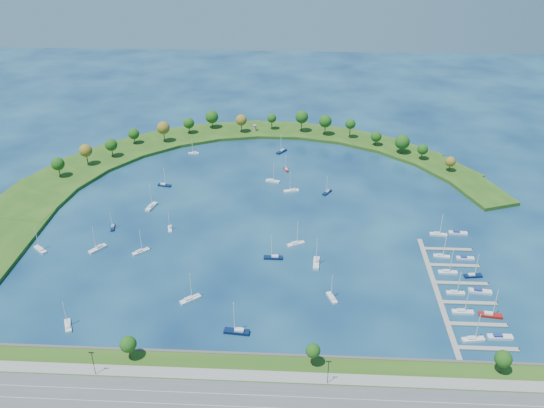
{
  "coord_description": "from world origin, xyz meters",
  "views": [
    {
      "loc": [
        18.19,
        -251.98,
        146.98
      ],
      "look_at": [
        5.0,
        5.0,
        4.0
      ],
      "focal_mm": 36.91,
      "sensor_mm": 36.0,
      "label": 1
    }
  ],
  "objects_px": {
    "dock_system": "(454,292)",
    "docked_boat_11": "(458,233)",
    "moored_boat_7": "(286,169)",
    "moored_boat_2": "(141,251)",
    "moored_boat_3": "(332,297)",
    "moored_boat_12": "(98,248)",
    "docked_boat_6": "(448,272)",
    "moored_boat_11": "(151,206)",
    "docked_boat_2": "(463,311)",
    "moored_boat_16": "(164,185)",
    "docked_boat_4": "(455,292)",
    "moored_boat_9": "(327,192)",
    "moored_boat_1": "(194,153)",
    "moored_boat_13": "(273,181)",
    "docked_boat_8": "(442,256)",
    "moored_boat_18": "(190,299)",
    "docked_boat_9": "(465,258)",
    "docked_boat_3": "(490,314)",
    "harbor_tower": "(255,128)",
    "moored_boat_14": "(113,227)",
    "moored_boat_10": "(40,249)",
    "moored_boat_19": "(291,190)",
    "docked_boat_10": "(438,234)",
    "docked_boat_0": "(473,339)",
    "moored_boat_5": "(237,331)",
    "moored_boat_0": "(282,151)",
    "docked_boat_7": "(473,275)",
    "moored_boat_4": "(316,262)",
    "docked_boat_5": "(480,291)",
    "moored_boat_8": "(273,257)",
    "moored_boat_15": "(68,325)",
    "moored_boat_6": "(170,228)",
    "moored_boat_17": "(296,243)"
  },
  "relations": [
    {
      "from": "docked_boat_4",
      "to": "docked_boat_10",
      "type": "xyz_separation_m",
      "value": [
        2.39,
        46.19,
        0.03
      ]
    },
    {
      "from": "moored_boat_19",
      "to": "docked_boat_7",
      "type": "distance_m",
      "value": 111.25
    },
    {
      "from": "moored_boat_10",
      "to": "moored_boat_15",
      "type": "relative_size",
      "value": 1.08
    },
    {
      "from": "moored_boat_11",
      "to": "docked_boat_8",
      "type": "relative_size",
      "value": 1.26
    },
    {
      "from": "moored_boat_7",
      "to": "moored_boat_12",
      "type": "bearing_deg",
      "value": 116.96
    },
    {
      "from": "moored_boat_2",
      "to": "docked_boat_4",
      "type": "distance_m",
      "value": 141.83
    },
    {
      "from": "moored_boat_8",
      "to": "dock_system",
      "type": "bearing_deg",
      "value": 164.53
    },
    {
      "from": "moored_boat_2",
      "to": "docked_boat_4",
      "type": "relative_size",
      "value": 1.08
    },
    {
      "from": "moored_boat_6",
      "to": "docked_boat_10",
      "type": "relative_size",
      "value": 0.79
    },
    {
      "from": "moored_boat_0",
      "to": "docked_boat_5",
      "type": "height_order",
      "value": "moored_boat_0"
    },
    {
      "from": "dock_system",
      "to": "moored_boat_9",
      "type": "xyz_separation_m",
      "value": [
        -50.38,
        87.35,
        0.52
      ]
    },
    {
      "from": "moored_boat_2",
      "to": "docked_boat_6",
      "type": "bearing_deg",
      "value": -44.82
    },
    {
      "from": "docked_boat_4",
      "to": "moored_boat_12",
      "type": "bearing_deg",
      "value": 171.94
    },
    {
      "from": "docked_boat_7",
      "to": "docked_boat_10",
      "type": "height_order",
      "value": "docked_boat_10"
    },
    {
      "from": "docked_boat_4",
      "to": "docked_boat_11",
      "type": "distance_m",
      "value": 49.59
    },
    {
      "from": "docked_boat_9",
      "to": "moored_boat_1",
      "type": "bearing_deg",
      "value": 143.69
    },
    {
      "from": "docked_boat_7",
      "to": "docked_boat_0",
      "type": "bearing_deg",
      "value": -112.15
    },
    {
      "from": "moored_boat_3",
      "to": "moored_boat_2",
      "type": "bearing_deg",
      "value": 49.93
    },
    {
      "from": "moored_boat_19",
      "to": "docked_boat_9",
      "type": "height_order",
      "value": "moored_boat_19"
    },
    {
      "from": "docked_boat_6",
      "to": "docked_boat_11",
      "type": "relative_size",
      "value": 1.36
    },
    {
      "from": "dock_system",
      "to": "moored_boat_0",
      "type": "height_order",
      "value": "moored_boat_0"
    },
    {
      "from": "moored_boat_11",
      "to": "docked_boat_4",
      "type": "distance_m",
      "value": 159.68
    },
    {
      "from": "moored_boat_3",
      "to": "moored_boat_11",
      "type": "bearing_deg",
      "value": 30.81
    },
    {
      "from": "moored_boat_18",
      "to": "moored_boat_16",
      "type": "bearing_deg",
      "value": 69.15
    },
    {
      "from": "harbor_tower",
      "to": "moored_boat_14",
      "type": "xyz_separation_m",
      "value": [
        -61.34,
        -130.72,
        -3.32
      ]
    },
    {
      "from": "moored_boat_1",
      "to": "moored_boat_13",
      "type": "relative_size",
      "value": 0.82
    },
    {
      "from": "moored_boat_9",
      "to": "docked_boat_6",
      "type": "xyz_separation_m",
      "value": [
        50.6,
        -73.37,
        0.04
      ]
    },
    {
      "from": "moored_boat_10",
      "to": "moored_boat_19",
      "type": "xyz_separation_m",
      "value": [
        116.84,
        65.63,
        0.0
      ]
    },
    {
      "from": "moored_boat_10",
      "to": "moored_boat_14",
      "type": "distance_m",
      "value": 35.4
    },
    {
      "from": "moored_boat_0",
      "to": "moored_boat_18",
      "type": "distance_m",
      "value": 156.81
    },
    {
      "from": "moored_boat_9",
      "to": "docked_boat_3",
      "type": "height_order",
      "value": "docked_boat_3"
    },
    {
      "from": "moored_boat_3",
      "to": "docked_boat_0",
      "type": "xyz_separation_m",
      "value": [
        51.94,
        -22.1,
        0.04
      ]
    },
    {
      "from": "moored_boat_11",
      "to": "docked_boat_0",
      "type": "xyz_separation_m",
      "value": [
        145.22,
        -94.47,
        -0.04
      ]
    },
    {
      "from": "moored_boat_11",
      "to": "moored_boat_13",
      "type": "relative_size",
      "value": 1.15
    },
    {
      "from": "moored_boat_3",
      "to": "moored_boat_12",
      "type": "xyz_separation_m",
      "value": [
        -108.79,
        31.08,
        0.06
      ]
    },
    {
      "from": "dock_system",
      "to": "moored_boat_0",
      "type": "xyz_separation_m",
      "value": [
        -77.95,
        142.74,
        0.58
      ]
    },
    {
      "from": "moored_boat_7",
      "to": "moored_boat_15",
      "type": "distance_m",
      "value": 165.91
    },
    {
      "from": "moored_boat_0",
      "to": "moored_boat_16",
      "type": "relative_size",
      "value": 1.12
    },
    {
      "from": "moored_boat_11",
      "to": "docked_boat_2",
      "type": "xyz_separation_m",
      "value": [
        145.22,
        -78.7,
        -0.04
      ]
    },
    {
      "from": "dock_system",
      "to": "docked_boat_11",
      "type": "height_order",
      "value": "docked_boat_11"
    },
    {
      "from": "moored_boat_4",
      "to": "docked_boat_10",
      "type": "distance_m",
      "value": 66.29
    },
    {
      "from": "moored_boat_5",
      "to": "moored_boat_9",
      "type": "bearing_deg",
      "value": -102.67
    },
    {
      "from": "moored_boat_14",
      "to": "moored_boat_17",
      "type": "distance_m",
      "value": 92.68
    },
    {
      "from": "docked_boat_11",
      "to": "moored_boat_5",
      "type": "bearing_deg",
      "value": -139.07
    },
    {
      "from": "docked_boat_9",
      "to": "moored_boat_4",
      "type": "bearing_deg",
      "value": -172.55
    },
    {
      "from": "docked_boat_6",
      "to": "docked_boat_8",
      "type": "height_order",
      "value": "docked_boat_6"
    },
    {
      "from": "moored_boat_9",
      "to": "docked_boat_5",
      "type": "distance_m",
      "value": 105.88
    },
    {
      "from": "moored_boat_7",
      "to": "moored_boat_2",
      "type": "bearing_deg",
      "value": 125.14
    },
    {
      "from": "moored_boat_16",
      "to": "moored_boat_11",
      "type": "bearing_deg",
      "value": -81.73
    },
    {
      "from": "docked_boat_10",
      "to": "moored_boat_16",
      "type": "bearing_deg",
      "value": 168.0
    }
  ]
}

